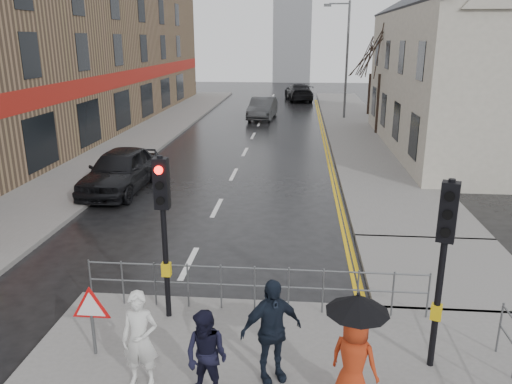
% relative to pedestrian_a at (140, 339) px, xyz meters
% --- Properties ---
extents(ground, '(120.00, 120.00, 0.00)m').
position_rel_pedestrian_a_xyz_m(ground, '(-0.31, 1.92, -0.98)').
color(ground, black).
rests_on(ground, ground).
extents(left_pavement, '(4.00, 44.00, 0.14)m').
position_rel_pedestrian_a_xyz_m(left_pavement, '(-6.81, 24.92, -0.91)').
color(left_pavement, '#605E5B').
rests_on(left_pavement, ground).
extents(right_pavement, '(4.00, 40.00, 0.14)m').
position_rel_pedestrian_a_xyz_m(right_pavement, '(6.19, 26.92, -0.91)').
color(right_pavement, '#605E5B').
rests_on(right_pavement, ground).
extents(pavement_bridge_right, '(4.00, 4.20, 0.14)m').
position_rel_pedestrian_a_xyz_m(pavement_bridge_right, '(6.19, 4.92, -0.91)').
color(pavement_bridge_right, '#605E5B').
rests_on(pavement_bridge_right, ground).
extents(building_left_terrace, '(8.00, 42.00, 10.00)m').
position_rel_pedestrian_a_xyz_m(building_left_terrace, '(-12.31, 23.92, 4.02)').
color(building_left_terrace, brown).
rests_on(building_left_terrace, ground).
extents(building_right_cream, '(9.00, 16.40, 10.10)m').
position_rel_pedestrian_a_xyz_m(building_right_cream, '(11.69, 19.92, 3.80)').
color(building_right_cream, beige).
rests_on(building_right_cream, ground).
extents(church_tower, '(5.00, 5.00, 18.00)m').
position_rel_pedestrian_a_xyz_m(church_tower, '(1.19, 63.92, 8.02)').
color(church_tower, gray).
rests_on(church_tower, ground).
extents(traffic_signal_near_left, '(0.28, 0.27, 3.40)m').
position_rel_pedestrian_a_xyz_m(traffic_signal_near_left, '(-0.11, 2.12, 1.48)').
color(traffic_signal_near_left, black).
rests_on(traffic_signal_near_left, near_pavement).
extents(traffic_signal_near_right, '(0.34, 0.33, 3.40)m').
position_rel_pedestrian_a_xyz_m(traffic_signal_near_right, '(4.89, 0.92, 1.48)').
color(traffic_signal_near_right, black).
rests_on(traffic_signal_near_right, near_pavement).
extents(guard_railing_front, '(7.14, 0.04, 1.00)m').
position_rel_pedestrian_a_xyz_m(guard_railing_front, '(1.64, 2.52, -0.12)').
color(guard_railing_front, '#595B5E').
rests_on(guard_railing_front, near_pavement).
extents(warning_sign, '(0.80, 0.07, 1.35)m').
position_rel_pedestrian_a_xyz_m(warning_sign, '(-1.11, 0.72, 0.07)').
color(warning_sign, '#595B5E').
rests_on(warning_sign, near_pavement).
extents(street_lamp, '(1.83, 0.25, 8.00)m').
position_rel_pedestrian_a_xyz_m(street_lamp, '(5.51, 29.92, 3.73)').
color(street_lamp, '#595B5E').
rests_on(street_lamp, right_pavement).
extents(tree_near, '(2.40, 2.40, 6.58)m').
position_rel_pedestrian_a_xyz_m(tree_near, '(7.19, 23.92, 4.16)').
color(tree_near, black).
rests_on(tree_near, right_pavement).
extents(tree_far, '(2.40, 2.40, 5.64)m').
position_rel_pedestrian_a_xyz_m(tree_far, '(7.69, 31.92, 3.45)').
color(tree_far, black).
rests_on(tree_far, right_pavement).
extents(pedestrian_a, '(0.62, 0.41, 1.67)m').
position_rel_pedestrian_a_xyz_m(pedestrian_a, '(0.00, 0.00, 0.00)').
color(pedestrian_a, silver).
rests_on(pedestrian_a, near_pavement).
extents(pedestrian_b, '(0.91, 0.82, 1.53)m').
position_rel_pedestrian_a_xyz_m(pedestrian_b, '(1.13, -0.25, -0.07)').
color(pedestrian_b, black).
rests_on(pedestrian_b, near_pavement).
extents(pedestrian_with_umbrella, '(0.96, 0.96, 1.92)m').
position_rel_pedestrian_a_xyz_m(pedestrian_with_umbrella, '(3.41, -0.21, 0.25)').
color(pedestrian_with_umbrella, '#AB3113').
rests_on(pedestrian_with_umbrella, near_pavement).
extents(pedestrian_d, '(1.16, 0.87, 1.83)m').
position_rel_pedestrian_a_xyz_m(pedestrian_d, '(2.11, 0.32, 0.08)').
color(pedestrian_d, black).
rests_on(pedestrian_d, near_pavement).
extents(car_parked, '(2.15, 4.91, 1.65)m').
position_rel_pedestrian_a_xyz_m(car_parked, '(-4.31, 11.12, -0.15)').
color(car_parked, black).
rests_on(car_parked, ground).
extents(car_mid, '(2.01, 4.85, 1.56)m').
position_rel_pedestrian_a_xyz_m(car_mid, '(-0.25, 29.73, -0.20)').
color(car_mid, '#3E4042').
rests_on(car_mid, ground).
extents(car_far, '(2.99, 5.80, 1.61)m').
position_rel_pedestrian_a_xyz_m(car_far, '(2.31, 41.44, -0.17)').
color(car_far, black).
rests_on(car_far, ground).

